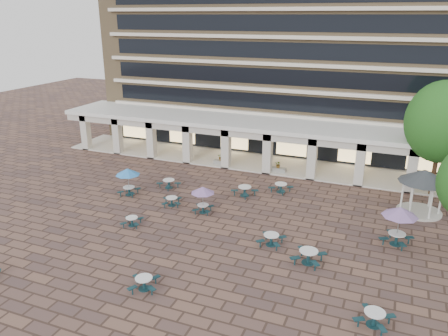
{
  "coord_description": "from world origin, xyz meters",
  "views": [
    {
      "loc": [
        13.02,
        -25.66,
        14.37
      ],
      "look_at": [
        1.46,
        3.0,
        3.49
      ],
      "focal_mm": 35.0,
      "sensor_mm": 36.0,
      "label": 1
    }
  ],
  "objects_px": {
    "gazebo": "(424,181)",
    "planter_right": "(278,168)",
    "planter_left": "(221,161)",
    "picnic_table_2": "(144,282)"
  },
  "relations": [
    {
      "from": "picnic_table_2",
      "to": "planter_left",
      "type": "distance_m",
      "value": 21.5
    },
    {
      "from": "gazebo",
      "to": "planter_right",
      "type": "relative_size",
      "value": 2.48
    },
    {
      "from": "planter_right",
      "to": "picnic_table_2",
      "type": "bearing_deg",
      "value": -95.03
    },
    {
      "from": "planter_left",
      "to": "planter_right",
      "type": "distance_m",
      "value": 5.92
    },
    {
      "from": "gazebo",
      "to": "planter_left",
      "type": "bearing_deg",
      "value": 165.71
    },
    {
      "from": "picnic_table_2",
      "to": "planter_right",
      "type": "relative_size",
      "value": 1.3
    },
    {
      "from": "picnic_table_2",
      "to": "planter_left",
      "type": "xyz_separation_m",
      "value": [
        -4.06,
        21.12,
        0.06
      ]
    },
    {
      "from": "planter_left",
      "to": "planter_right",
      "type": "xyz_separation_m",
      "value": [
        5.92,
        0.0,
        -0.05
      ]
    },
    {
      "from": "gazebo",
      "to": "planter_right",
      "type": "xyz_separation_m",
      "value": [
        -12.43,
        4.67,
        -2.17
      ]
    },
    {
      "from": "picnic_table_2",
      "to": "planter_right",
      "type": "distance_m",
      "value": 21.2
    }
  ]
}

